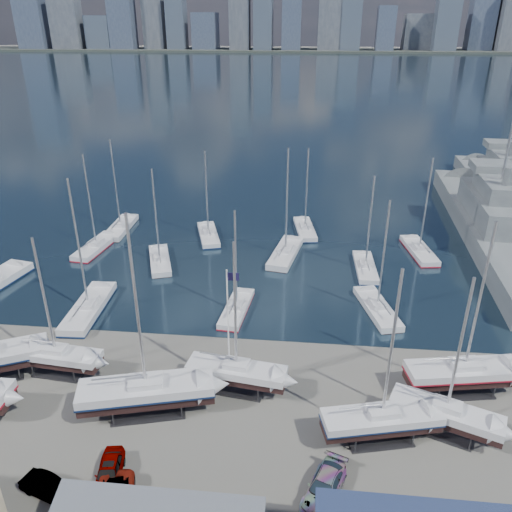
# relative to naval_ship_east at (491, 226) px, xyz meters

# --- Properties ---
(ground) EXTENTS (1400.00, 1400.00, 0.00)m
(ground) POSITION_rel_naval_ship_east_xyz_m (-35.95, -40.83, -1.68)
(ground) COLOR #605E59
(ground) RESTS_ON ground
(water) EXTENTS (1400.00, 600.00, 0.40)m
(water) POSITION_rel_naval_ship_east_xyz_m (-35.95, 269.17, -1.83)
(water) COLOR #1A2F3C
(water) RESTS_ON ground
(far_shore) EXTENTS (1400.00, 80.00, 2.20)m
(far_shore) POSITION_rel_naval_ship_east_xyz_m (-35.95, 529.17, -0.58)
(far_shore) COLOR #2D332D
(far_shore) RESTS_ON ground
(skyline) EXTENTS (639.14, 43.80, 107.69)m
(skyline) POSITION_rel_naval_ship_east_xyz_m (-43.78, 522.93, 37.41)
(skyline) COLOR #475166
(skyline) RESTS_ON far_shore
(sailboat_cradle_2) EXTENTS (8.47, 3.10, 13.70)m
(sailboat_cradle_2) POSITION_rel_naval_ship_east_xyz_m (-50.08, -38.12, 0.28)
(sailboat_cradle_2) COLOR #2D2D33
(sailboat_cradle_2) RESTS_ON ground
(sailboat_cradle_3) EXTENTS (11.46, 5.82, 17.69)m
(sailboat_cradle_3) POSITION_rel_naval_ship_east_xyz_m (-40.37, -42.15, 0.48)
(sailboat_cradle_3) COLOR #2D2D33
(sailboat_cradle_3) RESTS_ON ground
(sailboat_cradle_4) EXTENTS (8.96, 3.66, 14.34)m
(sailboat_cradle_4) POSITION_rel_naval_ship_east_xyz_m (-33.42, -38.70, 0.32)
(sailboat_cradle_4) COLOR #2D2D33
(sailboat_cradle_4) RESTS_ON ground
(sailboat_cradle_5) EXTENTS (9.55, 4.68, 14.95)m
(sailboat_cradle_5) POSITION_rel_naval_ship_east_xyz_m (-21.58, -43.31, 0.34)
(sailboat_cradle_5) COLOR #2D2D33
(sailboat_cradle_5) RESTS_ON ground
(sailboat_cradle_6) EXTENTS (10.31, 4.56, 16.10)m
(sailboat_cradle_6) POSITION_rel_naval_ship_east_xyz_m (-13.83, -36.88, 0.40)
(sailboat_cradle_6) COLOR #2D2D33
(sailboat_cradle_6) RESTS_ON ground
(sailboat_cradle_7) EXTENTS (8.69, 5.37, 13.92)m
(sailboat_cradle_7) POSITION_rel_naval_ship_east_xyz_m (-16.50, -42.06, 0.29)
(sailboat_cradle_7) COLOR #2D2D33
(sailboat_cradle_7) RESTS_ON ground
(sailboat_moored_1) EXTENTS (3.86, 9.89, 14.41)m
(sailboat_moored_1) POSITION_rel_naval_ship_east_xyz_m (-57.64, -10.77, -1.37)
(sailboat_moored_1) COLOR black
(sailboat_moored_1) RESTS_ON water
(sailboat_moored_2) EXTENTS (2.95, 9.87, 14.83)m
(sailboat_moored_2) POSITION_rel_naval_ship_east_xyz_m (-56.66, -3.43, -1.35)
(sailboat_moored_2) COLOR black
(sailboat_moored_2) RESTS_ON water
(sailboat_moored_3) EXTENTS (3.52, 10.96, 16.20)m
(sailboat_moored_3) POSITION_rel_naval_ship_east_xyz_m (-51.78, -27.32, -1.37)
(sailboat_moored_3) COLOR black
(sailboat_moored_3) RESTS_ON water
(sailboat_moored_4) EXTENTS (5.36, 9.38, 13.67)m
(sailboat_moored_4) POSITION_rel_naval_ship_east_xyz_m (-47.28, -14.37, -1.35)
(sailboat_moored_4) COLOR black
(sailboat_moored_4) RESTS_ON water
(sailboat_moored_5) EXTENTS (5.16, 9.58, 13.80)m
(sailboat_moored_5) POSITION_rel_naval_ship_east_xyz_m (-42.45, -4.89, -1.37)
(sailboat_moored_5) COLOR black
(sailboat_moored_5) RESTS_ON water
(sailboat_moored_6) EXTENTS (3.21, 8.66, 12.66)m
(sailboat_moored_6) POSITION_rel_naval_ship_east_xyz_m (-35.26, -25.62, -1.37)
(sailboat_moored_6) COLOR black
(sailboat_moored_6) RESTS_ON water
(sailboat_moored_7) EXTENTS (4.80, 10.86, 15.85)m
(sailboat_moored_7) POSITION_rel_naval_ship_east_xyz_m (-30.53, -10.35, -1.35)
(sailboat_moored_7) COLOR black
(sailboat_moored_7) RESTS_ON water
(sailboat_moored_8) EXTENTS (3.96, 9.45, 13.70)m
(sailboat_moored_8) POSITION_rel_naval_ship_east_xyz_m (-27.97, -1.12, -1.37)
(sailboat_moored_8) COLOR black
(sailboat_moored_8) RESTS_ON water
(sailboat_moored_9) EXTENTS (4.77, 9.50, 13.81)m
(sailboat_moored_9) POSITION_rel_naval_ship_east_xyz_m (-19.54, -23.99, -1.35)
(sailboat_moored_9) COLOR black
(sailboat_moored_9) RESTS_ON water
(sailboat_moored_10) EXTENTS (2.71, 8.99, 13.36)m
(sailboat_moored_10) POSITION_rel_naval_ship_east_xyz_m (-19.91, -13.62, -1.37)
(sailboat_moored_10) COLOR black
(sailboat_moored_10) RESTS_ON water
(sailboat_moored_11) EXTENTS (4.06, 9.84, 14.28)m
(sailboat_moored_11) POSITION_rel_naval_ship_east_xyz_m (-11.86, -7.49, -1.37)
(sailboat_moored_11) COLOR black
(sailboat_moored_11) RESTS_ON water
(naval_ship_east) EXTENTS (11.94, 54.10, 18.83)m
(naval_ship_east) POSITION_rel_naval_ship_east_xyz_m (0.00, 0.00, 0.00)
(naval_ship_east) COLOR slate
(naval_ship_east) RESTS_ON water
(naval_ship_west) EXTENTS (9.79, 45.09, 18.03)m
(naval_ship_west) POSITION_rel_naval_ship_east_xyz_m (7.22, 19.22, -0.01)
(naval_ship_west) COLOR slate
(naval_ship_west) RESTS_ON water
(car_a) EXTENTS (2.37, 4.50, 1.46)m
(car_a) POSITION_rel_naval_ship_east_xyz_m (-41.11, -49.04, -0.95)
(car_a) COLOR gray
(car_a) RESTS_ON ground
(car_b) EXTENTS (4.31, 2.59, 1.34)m
(car_b) POSITION_rel_naval_ship_east_xyz_m (-44.81, -50.71, -1.00)
(car_b) COLOR gray
(car_b) RESTS_ON ground
(car_c) EXTENTS (3.60, 5.66, 1.45)m
(car_c) POSITION_rel_naval_ship_east_xyz_m (-39.83, -51.55, -0.95)
(car_c) COLOR gray
(car_c) RESTS_ON ground
(car_d) EXTENTS (3.76, 5.45, 1.46)m
(car_d) POSITION_rel_naval_ship_east_xyz_m (-25.95, -48.76, -0.94)
(car_d) COLOR gray
(car_d) RESTS_ON ground
(flagpole) EXTENTS (1.04, 0.12, 11.78)m
(flagpole) POSITION_rel_naval_ship_east_xyz_m (-34.00, -38.43, 5.09)
(flagpole) COLOR white
(flagpole) RESTS_ON ground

